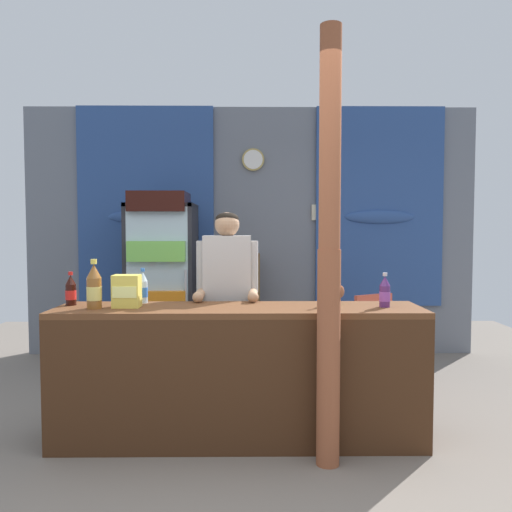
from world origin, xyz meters
TOP-DOWN VIEW (x-y plane):
  - ground_plane at (0.00, 1.18)m, footprint 7.66×7.66m
  - back_wall_curtained at (0.01, 2.99)m, footprint 5.15×0.22m
  - stall_counter at (-0.08, 0.44)m, footprint 2.49×0.54m
  - timber_post at (0.47, 0.17)m, footprint 0.17×0.14m
  - drink_fridge at (-0.92, 2.36)m, footprint 0.69×0.71m
  - bottle_shelf_rack at (-0.14, 2.67)m, footprint 0.48×0.28m
  - plastic_lawn_chair at (1.05, 1.79)m, footprint 0.60×0.60m
  - shopkeeper at (-0.18, 1.01)m, footprint 0.48×0.42m
  - soda_bottle_iced_tea at (-1.04, 0.49)m, footprint 0.10×0.10m
  - soda_bottle_water at (-0.78, 0.74)m, footprint 0.07×0.07m
  - soda_bottle_grape_soda at (0.91, 0.53)m, footprint 0.07×0.07m
  - soda_bottle_cola at (-1.25, 0.64)m, footprint 0.07×0.07m
  - soda_bottle_lime_soda at (0.60, 0.65)m, footprint 0.06×0.06m
  - snack_box_instant_noodle at (-0.84, 0.54)m, footprint 0.18×0.13m

SIDE VIEW (x-z plane):
  - ground_plane at x=0.00m, z-range 0.00..0.00m
  - plastic_lawn_chair at x=1.05m, z-range 0.06..0.92m
  - stall_counter at x=-0.08m, z-range 0.10..1.02m
  - bottle_shelf_rack at x=-0.14m, z-range 0.02..1.20m
  - shopkeeper at x=-0.18m, z-range 0.20..1.78m
  - drink_fridge at x=-0.92m, z-range 0.09..1.91m
  - soda_bottle_cola at x=-1.25m, z-range 0.90..1.14m
  - soda_bottle_grape_soda at x=0.91m, z-range 0.90..1.14m
  - soda_bottle_water at x=-0.78m, z-range 0.90..1.15m
  - soda_bottle_lime_soda at x=0.60m, z-range 0.90..1.16m
  - snack_box_instant_noodle at x=-0.84m, z-range 0.92..1.14m
  - soda_bottle_iced_tea at x=-1.04m, z-range 0.90..1.23m
  - timber_post at x=0.47m, z-range -0.06..2.60m
  - back_wall_curtained at x=0.01m, z-range 0.04..2.88m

